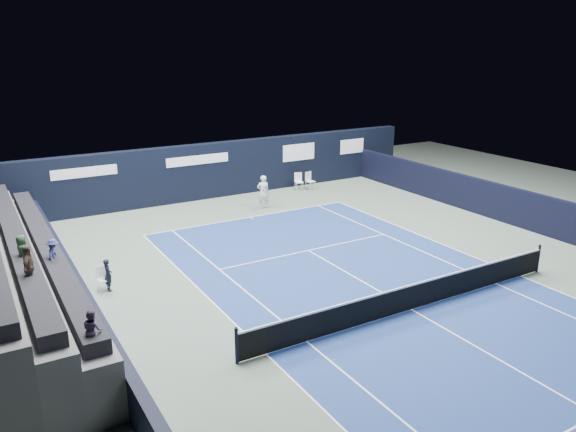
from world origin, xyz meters
name	(u,v)px	position (x,y,z in m)	size (l,w,h in m)	color
ground	(374,288)	(0.00, 2.00, 0.00)	(48.00, 48.00, 0.00)	#55655B
court_surface	(412,310)	(0.00, 0.00, 0.00)	(10.97, 23.77, 0.01)	navy
enclosure_wall_right	(488,199)	(10.50, 6.00, 0.90)	(0.30, 22.00, 1.80)	black
folding_chair_back_a	(298,178)	(5.06, 15.48, 0.68)	(0.55, 0.57, 1.02)	white
folding_chair_back_b	(309,179)	(5.64, 15.16, 0.60)	(0.54, 0.53, 1.06)	silver
line_judge_chair	(102,277)	(-8.45, 6.78, 0.50)	(0.42, 0.41, 0.88)	white
line_judge	(108,275)	(-8.28, 6.64, 0.60)	(0.44, 0.29, 1.20)	black
court_markings	(412,310)	(0.00, 0.00, 0.01)	(11.03, 23.83, 0.00)	white
tennis_net	(413,296)	(0.00, 0.00, 0.51)	(12.90, 0.10, 1.10)	black
back_sponsor_wall	(213,170)	(0.01, 16.50, 1.55)	(26.00, 0.63, 3.10)	black
side_barrier_left	(76,289)	(-9.50, 5.97, 0.60)	(0.33, 22.00, 1.20)	black
tennis_player	(263,192)	(1.37, 13.05, 0.89)	(0.74, 0.91, 1.77)	white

